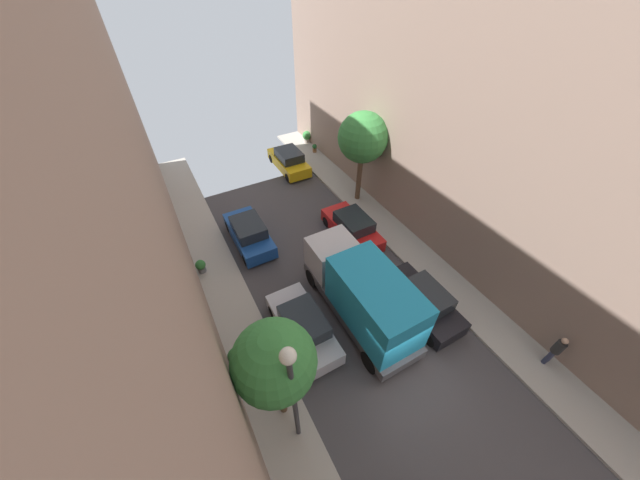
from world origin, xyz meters
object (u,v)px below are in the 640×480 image
(potted_plant_2, at_px, (307,136))
(parked_car_right_1, at_px, (422,301))
(parked_car_left_2, at_px, (303,327))
(parked_car_right_3, at_px, (289,161))
(potted_plant_0, at_px, (315,148))
(potted_plant_3, at_px, (201,266))
(potted_plant_1, at_px, (236,357))
(parked_car_right_2, at_px, (352,228))
(street_tree_0, at_px, (274,362))
(delivery_truck, at_px, (363,293))
(parked_car_left_3, at_px, (249,233))
(lamp_post, at_px, (292,388))
(pedestrian, at_px, (556,350))
(street_tree_1, at_px, (363,138))

(potted_plant_2, bearing_deg, parked_car_right_1, -99.84)
(parked_car_left_2, bearing_deg, parked_car_right_3, 67.74)
(potted_plant_0, bearing_deg, potted_plant_3, -142.62)
(parked_car_right_1, bearing_deg, potted_plant_1, 169.65)
(parked_car_right_2, distance_m, potted_plant_2, 12.20)
(street_tree_0, relative_size, potted_plant_3, 6.73)
(potted_plant_0, bearing_deg, parked_car_right_2, -105.88)
(potted_plant_1, distance_m, potted_plant_2, 19.82)
(delivery_truck, relative_size, potted_plant_1, 6.97)
(delivery_truck, height_order, potted_plant_3, delivery_truck)
(parked_car_right_1, relative_size, potted_plant_0, 6.27)
(parked_car_left_3, relative_size, lamp_post, 0.72)
(parked_car_right_3, xyz_separation_m, lamp_post, (-7.30, -16.59, 3.22))
(parked_car_left_3, relative_size, potted_plant_3, 5.63)
(potted_plant_1, distance_m, potted_plant_3, 5.75)
(parked_car_right_2, bearing_deg, potted_plant_2, 75.42)
(street_tree_0, distance_m, potted_plant_2, 21.69)
(parked_car_left_3, xyz_separation_m, delivery_truck, (2.70, -7.25, 1.07))
(parked_car_left_3, xyz_separation_m, parked_car_right_2, (5.40, -2.40, 0.00))
(parked_car_right_2, xyz_separation_m, potted_plant_2, (3.07, 11.81, -0.04))
(pedestrian, bearing_deg, parked_car_right_1, 121.89)
(parked_car_left_2, relative_size, parked_car_right_1, 1.00)
(parked_car_right_2, distance_m, pedestrian, 10.77)
(parked_car_left_3, bearing_deg, potted_plant_0, 42.58)
(potted_plant_2, bearing_deg, potted_plant_0, -97.31)
(parked_car_right_2, distance_m, lamp_post, 11.20)
(potted_plant_1, bearing_deg, delivery_truck, -4.73)
(street_tree_1, xyz_separation_m, lamp_post, (-9.64, -10.80, -0.48))
(pedestrian, xyz_separation_m, street_tree_1, (-0.46, 13.34, 3.34))
(street_tree_0, bearing_deg, parked_car_left_2, 50.03)
(potted_plant_2, distance_m, lamp_post, 22.47)
(parked_car_left_3, height_order, potted_plant_1, parked_car_left_3)
(pedestrian, relative_size, potted_plant_3, 2.31)
(delivery_truck, bearing_deg, parked_car_left_2, 171.83)
(parked_car_right_2, bearing_deg, parked_car_right_3, 90.00)
(parked_car_left_2, relative_size, potted_plant_2, 4.32)
(street_tree_0, bearing_deg, street_tree_1, 45.17)
(parked_car_right_3, distance_m, pedestrian, 19.34)
(street_tree_0, bearing_deg, parked_car_right_3, 64.54)
(parked_car_right_3, relative_size, lamp_post, 0.72)
(pedestrian, relative_size, potted_plant_1, 1.82)
(parked_car_left_2, relative_size, street_tree_1, 0.73)
(parked_car_right_1, xyz_separation_m, pedestrian, (2.80, -4.49, 0.35))
(street_tree_1, distance_m, potted_plant_2, 9.65)
(parked_car_left_3, height_order, parked_car_right_3, same)
(parked_car_left_3, height_order, street_tree_1, street_tree_1)
(parked_car_right_1, relative_size, delivery_truck, 0.64)
(parked_car_right_2, xyz_separation_m, potted_plant_1, (-8.37, -4.37, -0.05))
(delivery_truck, bearing_deg, street_tree_0, -156.62)
(potted_plant_1, relative_size, potted_plant_2, 0.97)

